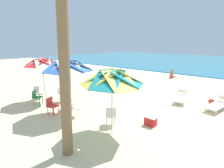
% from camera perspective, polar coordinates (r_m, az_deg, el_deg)
% --- Properties ---
extents(ground_plane, '(80.00, 80.00, 0.00)m').
position_cam_1_polar(ground_plane, '(9.23, 18.04, -9.62)').
color(ground_plane, beige).
extents(surf_foam, '(80.00, 0.70, 0.01)m').
position_cam_1_polar(surf_foam, '(20.05, 31.13, 1.28)').
color(surf_foam, white).
rests_on(surf_foam, ground).
extents(beach_umbrella_0, '(2.38, 2.38, 2.62)m').
position_cam_1_polar(beach_umbrella_0, '(6.42, -0.00, 1.97)').
color(beach_umbrella_0, silver).
rests_on(beach_umbrella_0, ground).
extents(plastic_chair_0, '(0.63, 0.63, 0.87)m').
position_cam_1_polar(plastic_chair_0, '(7.56, -0.42, -10.00)').
color(plastic_chair_0, white).
rests_on(plastic_chair_0, ground).
extents(beach_umbrella_1, '(2.53, 2.53, 2.78)m').
position_cam_1_polar(beach_umbrella_1, '(8.57, -14.57, 5.69)').
color(beach_umbrella_1, silver).
rests_on(beach_umbrella_1, ground).
extents(plastic_chair_1, '(0.58, 0.60, 0.87)m').
position_cam_1_polar(plastic_chair_1, '(8.62, -12.64, -7.35)').
color(plastic_chair_1, white).
rests_on(plastic_chair_1, ground).
extents(plastic_chair_2, '(0.58, 0.56, 0.87)m').
position_cam_1_polar(plastic_chair_2, '(9.21, -19.04, -6.42)').
color(plastic_chair_2, red).
rests_on(plastic_chair_2, ground).
extents(plastic_chair_3, '(0.63, 0.63, 0.87)m').
position_cam_1_polar(plastic_chair_3, '(9.54, -14.10, -5.43)').
color(plastic_chair_3, '#2D8C4C').
rests_on(plastic_chair_3, ground).
extents(beach_umbrella_2, '(2.18, 2.18, 2.72)m').
position_cam_1_polar(beach_umbrella_2, '(11.02, -21.73, 6.50)').
color(beach_umbrella_2, silver).
rests_on(beach_umbrella_2, ground).
extents(plastic_chair_4, '(0.58, 0.60, 0.87)m').
position_cam_1_polar(plastic_chair_4, '(12.00, -22.89, -2.26)').
color(plastic_chair_4, white).
rests_on(plastic_chair_4, ground).
extents(plastic_chair_5, '(0.60, 0.58, 0.87)m').
position_cam_1_polar(plastic_chair_5, '(10.97, -16.15, -3.12)').
color(plastic_chair_5, white).
rests_on(plastic_chair_5, ground).
extents(plastic_chair_6, '(0.63, 0.63, 0.87)m').
position_cam_1_polar(plastic_chair_6, '(10.96, -23.36, -3.70)').
color(plastic_chair_6, '#2D8C4C').
rests_on(plastic_chair_6, ground).
extents(sun_lounger_0, '(1.02, 2.22, 0.62)m').
position_cam_1_polar(sun_lounger_0, '(11.02, 31.24, -5.64)').
color(sun_lounger_0, white).
rests_on(sun_lounger_0, ground).
extents(sun_lounger_1, '(1.09, 2.23, 0.62)m').
position_cam_1_polar(sun_lounger_1, '(11.52, 21.47, -3.86)').
color(sun_lounger_1, white).
rests_on(sun_lounger_1, ground).
extents(palm_tree_0, '(2.82, 3.22, 5.97)m').
position_cam_1_polar(palm_tree_0, '(5.22, -15.58, 13.05)').
color(palm_tree_0, brown).
rests_on(palm_tree_0, ground).
extents(cooler_box, '(0.50, 0.34, 0.40)m').
position_cam_1_polar(cooler_box, '(7.89, 12.44, -11.64)').
color(cooler_box, red).
rests_on(cooler_box, ground).
extents(beach_ball, '(0.35, 0.35, 0.35)m').
position_cam_1_polar(beach_ball, '(11.71, 29.63, -4.98)').
color(beach_ball, red).
rests_on(beach_ball, ground).
extents(beachgoer_seated, '(0.30, 0.93, 0.92)m').
position_cam_1_polar(beachgoer_seated, '(18.93, 19.00, 2.76)').
color(beachgoer_seated, red).
rests_on(beachgoer_seated, ground).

